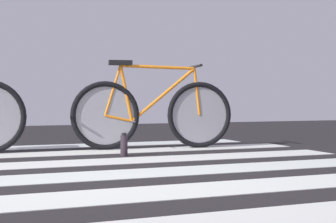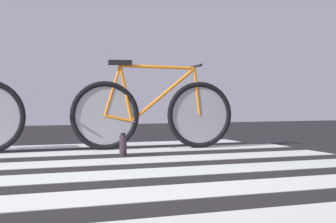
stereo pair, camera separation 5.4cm
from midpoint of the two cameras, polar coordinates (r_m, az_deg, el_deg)
ground at (r=3.51m, az=-10.72°, el=-7.43°), size 18.00×14.00×0.02m
crosswalk_markings at (r=3.49m, az=-11.07°, el=-7.27°), size 5.45×4.99×0.00m
bicycle_1_of_2 at (r=5.35m, az=-1.45°, el=-0.13°), size 1.73×0.52×0.93m
water_bottle at (r=4.71m, az=-4.76°, el=-3.79°), size 0.07×0.07×0.22m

